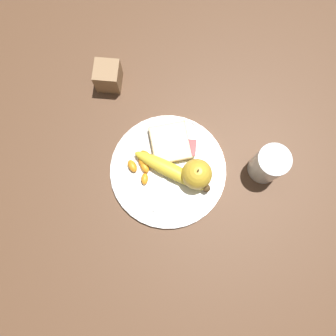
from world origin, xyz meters
name	(u,v)px	position (x,y,z in m)	size (l,w,h in m)	color
ground_plane	(168,171)	(0.00, 0.00, 0.00)	(3.00, 3.00, 0.00)	brown
plate	(168,170)	(0.00, 0.00, 0.01)	(0.28, 0.28, 0.01)	white
juice_glass	(268,165)	(-0.02, 0.23, 0.05)	(0.08, 0.08, 0.10)	silver
apple	(197,174)	(0.01, 0.07, 0.05)	(0.07, 0.07, 0.08)	gold
banana	(172,171)	(0.01, 0.01, 0.03)	(0.11, 0.19, 0.04)	yellow
bread_slice	(170,143)	(-0.06, 0.00, 0.02)	(0.12, 0.11, 0.02)	tan
fork	(168,170)	(0.00, 0.00, 0.01)	(0.18, 0.06, 0.00)	silver
jam_packet	(189,148)	(-0.05, 0.05, 0.02)	(0.04, 0.03, 0.02)	silver
orange_segment_0	(133,164)	(0.00, -0.09, 0.02)	(0.04, 0.03, 0.02)	orange
orange_segment_1	(142,159)	(-0.02, -0.06, 0.02)	(0.04, 0.03, 0.02)	orange
orange_segment_2	(145,155)	(-0.03, -0.06, 0.02)	(0.03, 0.03, 0.02)	orange
orange_segment_3	(145,168)	(0.00, -0.06, 0.02)	(0.03, 0.03, 0.02)	orange
orange_segment_4	(145,179)	(0.03, -0.05, 0.02)	(0.03, 0.02, 0.02)	orange
condiment_caddy	(108,76)	(-0.22, -0.17, 0.03)	(0.06, 0.06, 0.07)	#93704C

